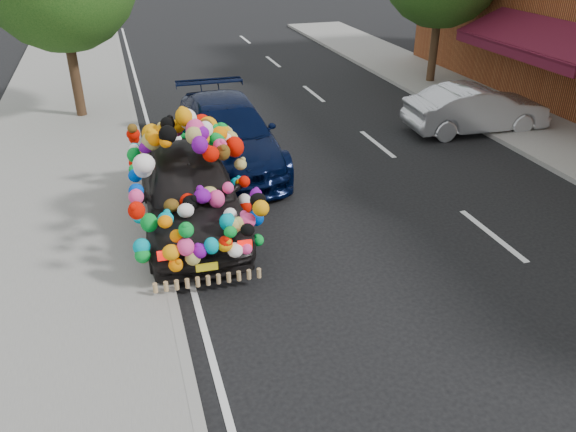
% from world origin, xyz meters
% --- Properties ---
extents(ground, '(100.00, 100.00, 0.00)m').
position_xyz_m(ground, '(0.00, 0.00, 0.00)').
color(ground, black).
rests_on(ground, ground).
extents(sidewalk, '(4.00, 60.00, 0.12)m').
position_xyz_m(sidewalk, '(-4.30, 0.00, 0.06)').
color(sidewalk, gray).
rests_on(sidewalk, ground).
extents(kerb, '(0.15, 60.00, 0.13)m').
position_xyz_m(kerb, '(-2.35, 0.00, 0.07)').
color(kerb, gray).
rests_on(kerb, ground).
extents(lane_markings, '(6.00, 50.00, 0.01)m').
position_xyz_m(lane_markings, '(3.60, 0.00, 0.01)').
color(lane_markings, silver).
rests_on(lane_markings, ground).
extents(plush_art_car, '(2.35, 4.73, 2.16)m').
position_xyz_m(plush_art_car, '(-1.67, 2.00, 1.11)').
color(plush_art_car, black).
rests_on(plush_art_car, ground).
extents(navy_sedan, '(2.17, 5.19, 1.50)m').
position_xyz_m(navy_sedan, '(-0.39, 4.85, 0.75)').
color(navy_sedan, black).
rests_on(navy_sedan, ground).
extents(silver_hatchback, '(3.93, 1.58, 1.27)m').
position_xyz_m(silver_hatchback, '(6.56, 5.13, 0.64)').
color(silver_hatchback, '#B0B1B7').
rests_on(silver_hatchback, ground).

